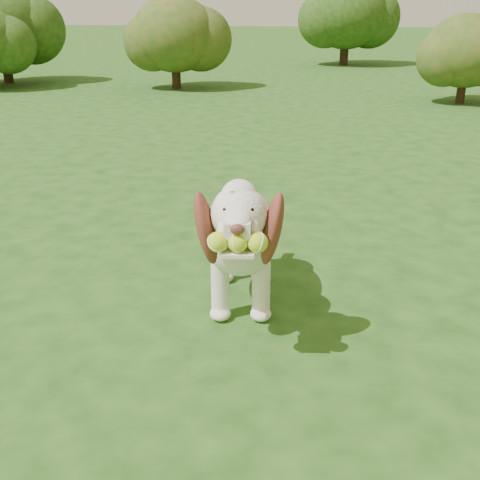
# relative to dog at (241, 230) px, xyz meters

# --- Properties ---
(ground) EXTENTS (80.00, 80.00, 0.00)m
(ground) POSITION_rel_dog_xyz_m (-0.54, -0.49, -0.42)
(ground) COLOR #1B4112
(ground) RESTS_ON ground
(dog) EXTENTS (0.54, 1.22, 0.80)m
(dog) POSITION_rel_dog_xyz_m (0.00, 0.00, 0.00)
(dog) COLOR white
(dog) RESTS_ON ground
(shrub_i) EXTENTS (2.05, 2.05, 2.12)m
(shrub_i) POSITION_rel_dog_xyz_m (0.07, 13.30, 0.82)
(shrub_i) COLOR #382314
(shrub_i) RESTS_ON ground
(shrub_b) EXTENTS (1.55, 1.55, 1.61)m
(shrub_b) POSITION_rel_dog_xyz_m (-2.80, 8.17, 0.52)
(shrub_b) COLOR #382314
(shrub_b) RESTS_ON ground
(shrub_e) EXTENTS (1.79, 1.79, 1.85)m
(shrub_e) POSITION_rel_dog_xyz_m (-6.30, 8.33, 0.66)
(shrub_e) COLOR #382314
(shrub_e) RESTS_ON ground
(shrub_c) EXTENTS (1.30, 1.30, 1.34)m
(shrub_c) POSITION_rel_dog_xyz_m (2.09, 7.36, 0.37)
(shrub_c) COLOR #382314
(shrub_c) RESTS_ON ground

